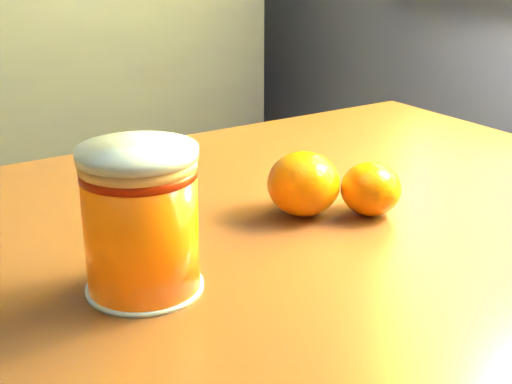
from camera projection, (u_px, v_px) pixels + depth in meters
table at (253, 332)px, 0.63m from camera, size 0.93×0.67×0.69m
juice_glass at (141, 221)px, 0.50m from camera, size 0.08×0.08×0.11m
orange_front at (304, 184)px, 0.64m from camera, size 0.07×0.07×0.06m
orange_back at (371, 189)px, 0.65m from camera, size 0.07×0.07×0.05m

